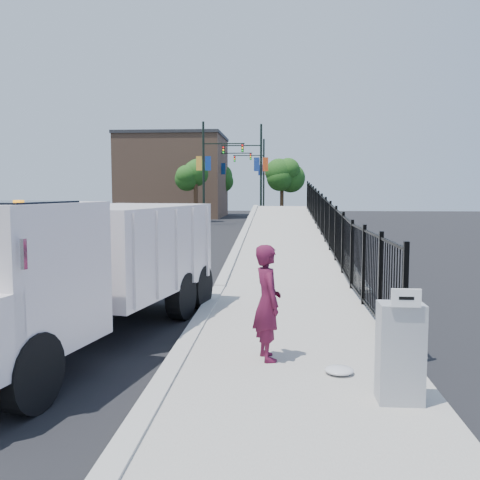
{
  "coord_description": "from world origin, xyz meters",
  "views": [
    {
      "loc": [
        1.57,
        -10.32,
        2.76
      ],
      "look_at": [
        0.7,
        2.0,
        1.6
      ],
      "focal_mm": 40.0,
      "sensor_mm": 36.0,
      "label": 1
    }
  ],
  "objects": [
    {
      "name": "ground",
      "position": [
        0.0,
        0.0,
        0.0
      ],
      "size": [
        120.0,
        120.0,
        0.0
      ],
      "primitive_type": "plane",
      "color": "black",
      "rests_on": "ground"
    },
    {
      "name": "sidewalk",
      "position": [
        1.93,
        -2.0,
        0.06
      ],
      "size": [
        3.55,
        12.0,
        0.12
      ],
      "primitive_type": "cube",
      "color": "#9E998E",
      "rests_on": "ground"
    },
    {
      "name": "curb",
      "position": [
        0.0,
        -2.0,
        0.08
      ],
      "size": [
        0.3,
        12.0,
        0.16
      ],
      "primitive_type": "cube",
      "color": "#ADAAA3",
      "rests_on": "ground"
    },
    {
      "name": "ramp",
      "position": [
        2.12,
        16.0,
        0.0
      ],
      "size": [
        3.95,
        24.06,
        3.19
      ],
      "primitive_type": "cube",
      "rotation": [
        0.06,
        0.0,
        0.0
      ],
      "color": "#9E998E",
      "rests_on": "ground"
    },
    {
      "name": "iron_fence",
      "position": [
        3.55,
        12.0,
        0.9
      ],
      "size": [
        0.1,
        28.0,
        1.8
      ],
      "primitive_type": "cube",
      "color": "black",
      "rests_on": "ground"
    },
    {
      "name": "truck",
      "position": [
        -1.98,
        -1.29,
        1.48
      ],
      "size": [
        3.95,
        8.03,
        2.63
      ],
      "rotation": [
        0.0,
        0.0,
        -0.2
      ],
      "color": "black",
      "rests_on": "ground"
    },
    {
      "name": "worker",
      "position": [
        1.42,
        -2.16,
        1.02
      ],
      "size": [
        0.61,
        0.76,
        1.8
      ],
      "primitive_type": "imported",
      "rotation": [
        0.0,
        0.0,
        1.87
      ],
      "color": "#4F112A",
      "rests_on": "sidewalk"
    },
    {
      "name": "utility_cabinet",
      "position": [
        3.1,
        -3.73,
        0.75
      ],
      "size": [
        0.55,
        0.4,
        1.25
      ],
      "primitive_type": "cube",
      "color": "gray",
      "rests_on": "sidewalk"
    },
    {
      "name": "arrow_sign",
      "position": [
        3.1,
        -3.95,
        1.48
      ],
      "size": [
        0.35,
        0.04,
        0.22
      ],
      "primitive_type": "cube",
      "color": "white",
      "rests_on": "utility_cabinet"
    },
    {
      "name": "debris",
      "position": [
        2.47,
        -2.76,
        0.17
      ],
      "size": [
        0.42,
        0.42,
        0.1
      ],
      "primitive_type": "ellipsoid",
      "color": "silver",
      "rests_on": "sidewalk"
    },
    {
      "name": "light_pole_0",
      "position": [
        -3.92,
        31.21,
        4.36
      ],
      "size": [
        3.77,
        0.22,
        8.0
      ],
      "color": "black",
      "rests_on": "ground"
    },
    {
      "name": "light_pole_1",
      "position": [
        -0.11,
        33.09,
        4.36
      ],
      "size": [
        3.77,
        0.22,
        8.0
      ],
      "color": "black",
      "rests_on": "ground"
    },
    {
      "name": "light_pole_2",
      "position": [
        -3.85,
        42.09,
        4.36
      ],
      "size": [
        3.77,
        0.22,
        8.0
      ],
      "color": "black",
      "rests_on": "ground"
    },
    {
      "name": "light_pole_3",
      "position": [
        -0.23,
        45.71,
        4.36
      ],
      "size": [
        3.77,
        0.22,
        8.0
      ],
      "color": "black",
      "rests_on": "ground"
    },
    {
      "name": "tree_0",
      "position": [
        -5.34,
        34.43,
        3.92
      ],
      "size": [
        2.27,
        2.27,
        5.14
      ],
      "color": "#382314",
      "rests_on": "ground"
    },
    {
      "name": "tree_1",
      "position": [
        1.93,
        38.84,
        3.93
      ],
      "size": [
        2.46,
        2.46,
        5.23
      ],
      "color": "#382314",
      "rests_on": "ground"
    },
    {
      "name": "tree_2",
      "position": [
        -4.8,
        48.49,
        3.95
      ],
      "size": [
        2.74,
        2.74,
        5.37
      ],
      "color": "#382314",
      "rests_on": "ground"
    },
    {
      "name": "building",
      "position": [
        -9.0,
        44.0,
        4.0
      ],
      "size": [
        10.0,
        10.0,
        8.0
      ],
      "primitive_type": "cube",
      "color": "#8C664C",
      "rests_on": "ground"
    }
  ]
}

